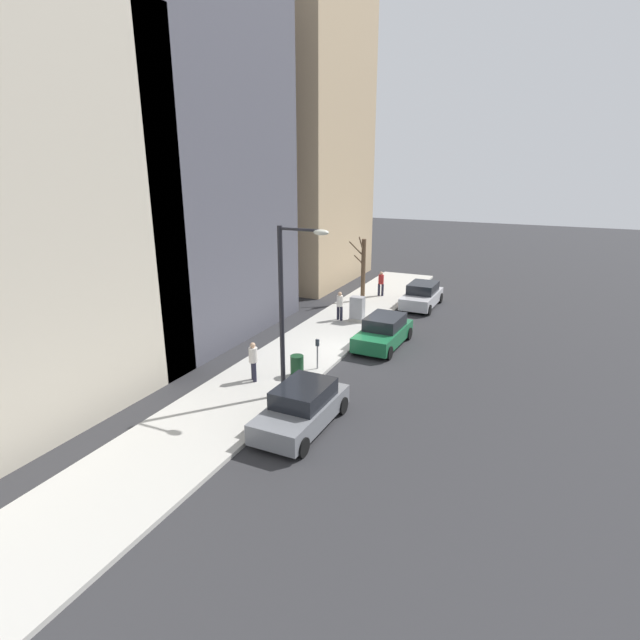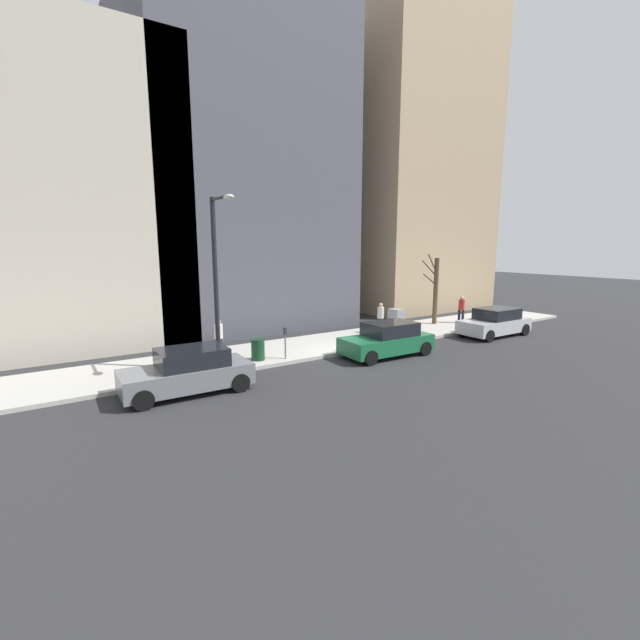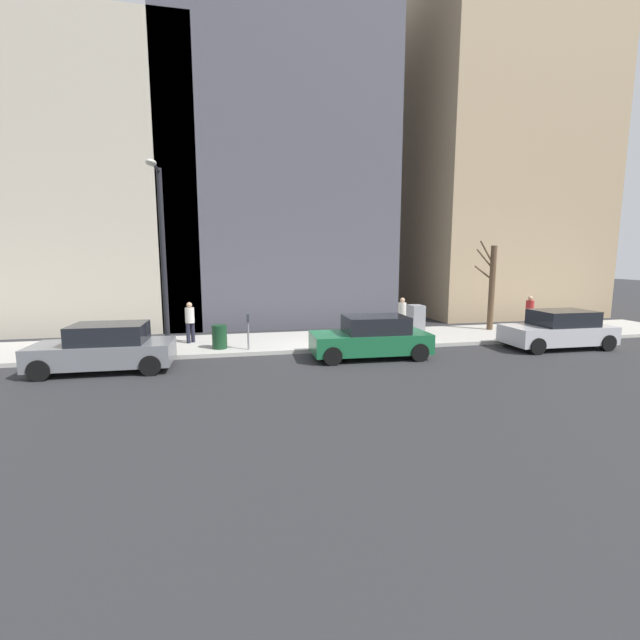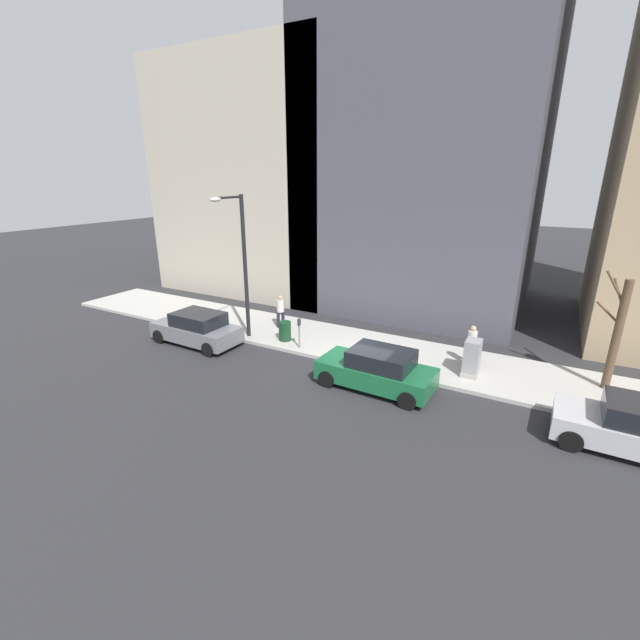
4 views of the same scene
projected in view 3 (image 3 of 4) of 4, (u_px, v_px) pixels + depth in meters
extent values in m
plane|color=#2B2B2D|center=(326.00, 352.00, 16.34)|extent=(120.00, 120.00, 0.00)
cube|color=#B2AFA8|center=(315.00, 341.00, 18.26)|extent=(4.00, 36.00, 0.15)
cube|color=#B7B7BC|center=(557.00, 334.00, 17.04)|extent=(1.86, 4.22, 0.70)
cube|color=black|center=(563.00, 318.00, 16.98)|extent=(1.63, 2.22, 0.60)
cylinder|color=black|center=(537.00, 346.00, 15.95)|extent=(0.23, 0.64, 0.64)
cylinder|color=black|center=(509.00, 338.00, 17.59)|extent=(0.23, 0.64, 0.64)
cylinder|color=black|center=(607.00, 343.00, 16.55)|extent=(0.23, 0.64, 0.64)
cylinder|color=black|center=(574.00, 335.00, 18.20)|extent=(0.23, 0.64, 0.64)
cube|color=#196038|center=(370.00, 342.00, 15.42)|extent=(1.94, 4.26, 0.70)
cube|color=black|center=(375.00, 324.00, 15.36)|extent=(1.67, 2.25, 0.60)
cylinder|color=black|center=(333.00, 356.00, 14.36)|extent=(0.24, 0.65, 0.64)
cylinder|color=black|center=(323.00, 346.00, 16.01)|extent=(0.24, 0.65, 0.64)
cylinder|color=black|center=(419.00, 352.00, 14.90)|extent=(0.24, 0.65, 0.64)
cylinder|color=black|center=(402.00, 343.00, 16.56)|extent=(0.24, 0.65, 0.64)
cube|color=slate|center=(104.00, 353.00, 13.62)|extent=(1.89, 4.24, 0.70)
cube|color=black|center=(109.00, 333.00, 13.56)|extent=(1.65, 2.23, 0.60)
cylinder|color=black|center=(39.00, 370.00, 12.54)|extent=(0.23, 0.64, 0.64)
cylinder|color=black|center=(62.00, 357.00, 14.19)|extent=(0.23, 0.64, 0.64)
cylinder|color=black|center=(150.00, 365.00, 13.12)|extent=(0.23, 0.64, 0.64)
cylinder|color=black|center=(160.00, 353.00, 14.78)|extent=(0.23, 0.64, 0.64)
cylinder|color=slate|center=(248.00, 336.00, 16.08)|extent=(0.07, 0.07, 1.05)
cube|color=#2D333D|center=(248.00, 318.00, 15.98)|extent=(0.14, 0.10, 0.30)
cube|color=#A8A399|center=(415.00, 336.00, 18.46)|extent=(0.83, 0.61, 0.18)
cube|color=#939399|center=(416.00, 320.00, 18.35)|extent=(0.75, 0.55, 1.25)
cylinder|color=black|center=(164.00, 263.00, 15.17)|extent=(0.18, 0.18, 6.50)
cylinder|color=black|center=(155.00, 166.00, 13.93)|extent=(1.60, 0.10, 0.10)
ellipsoid|color=beige|center=(151.00, 163.00, 13.17)|extent=(0.56, 0.32, 0.20)
cylinder|color=brown|center=(492.00, 288.00, 20.37)|extent=(0.28, 0.28, 4.00)
cylinder|color=brown|center=(485.00, 259.00, 20.56)|extent=(0.93, 0.42, 1.00)
cylinder|color=brown|center=(483.00, 273.00, 20.37)|extent=(0.38, 0.82, 0.73)
cylinder|color=brown|center=(487.00, 253.00, 20.09)|extent=(0.16, 0.74, 1.14)
cylinder|color=#14381E|center=(220.00, 337.00, 16.30)|extent=(0.56, 0.56, 0.90)
cylinder|color=#1E1E2D|center=(526.00, 322.00, 20.33)|extent=(0.16, 0.16, 0.82)
cylinder|color=#1E1E2D|center=(531.00, 323.00, 20.12)|extent=(0.16, 0.16, 0.82)
cylinder|color=#A52323|center=(530.00, 307.00, 20.12)|extent=(0.36, 0.36, 0.62)
sphere|color=tan|center=(530.00, 298.00, 20.06)|extent=(0.22, 0.22, 0.22)
cylinder|color=#1E1E2D|center=(402.00, 325.00, 19.44)|extent=(0.16, 0.16, 0.82)
cylinder|color=#1E1E2D|center=(402.00, 326.00, 19.20)|extent=(0.16, 0.16, 0.82)
cylinder|color=silver|center=(402.00, 309.00, 19.21)|extent=(0.36, 0.36, 0.62)
sphere|color=tan|center=(402.00, 300.00, 19.15)|extent=(0.22, 0.22, 0.22)
cylinder|color=#1E1E2D|center=(188.00, 333.00, 17.31)|extent=(0.16, 0.16, 0.82)
cylinder|color=#1E1E2D|center=(193.00, 332.00, 17.51)|extent=(0.16, 0.16, 0.82)
cylinder|color=silver|center=(190.00, 315.00, 17.30)|extent=(0.36, 0.36, 0.62)
sphere|color=tan|center=(189.00, 305.00, 17.24)|extent=(0.22, 0.22, 0.22)
cube|color=tan|center=(489.00, 140.00, 27.99)|extent=(10.67, 10.67, 22.44)
cube|color=#4C4C56|center=(272.00, 156.00, 25.82)|extent=(11.85, 11.85, 19.38)
cube|color=#BCB29E|center=(90.00, 195.00, 24.35)|extent=(12.51, 12.51, 14.27)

